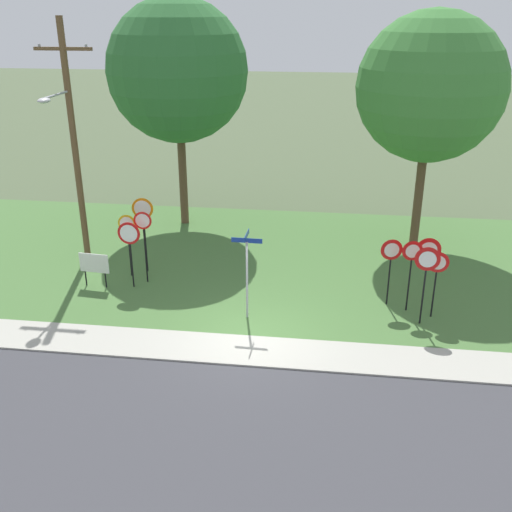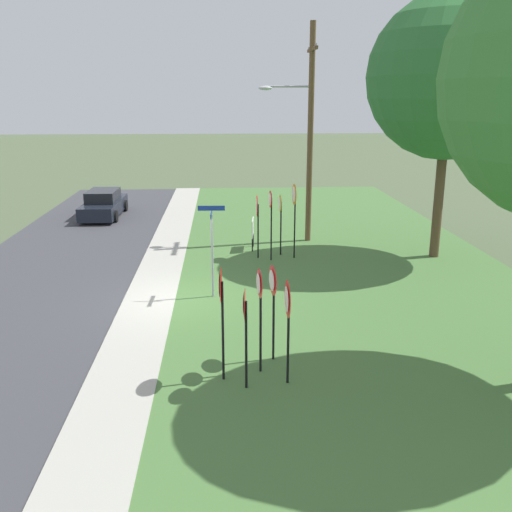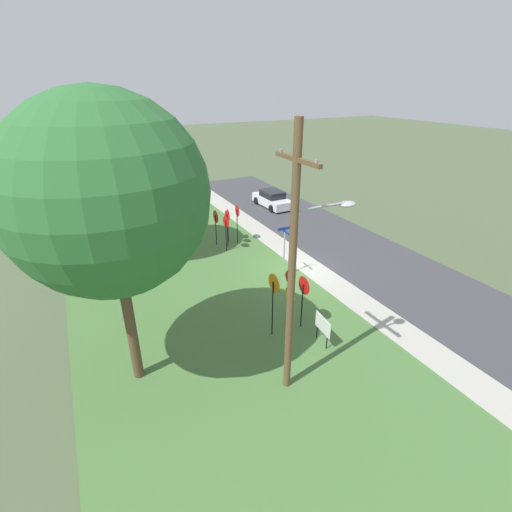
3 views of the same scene
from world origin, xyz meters
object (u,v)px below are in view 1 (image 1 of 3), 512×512
at_px(yield_sign_far_left, 437,270).
at_px(oak_tree_left, 178,71).
at_px(stop_sign_near_left, 143,218).
at_px(yield_sign_center, 428,255).
at_px(yield_sign_far_right, 427,267).
at_px(stop_sign_far_left, 128,233).
at_px(stop_sign_far_center, 144,232).
at_px(utility_pole, 72,137).
at_px(oak_tree_right, 431,88).
at_px(notice_board, 94,265).
at_px(street_name_post, 247,268).
at_px(stop_sign_near_right, 129,240).
at_px(yield_sign_near_right, 412,260).
at_px(yield_sign_near_left, 391,257).

relative_size(yield_sign_far_left, oak_tree_left, 0.23).
bearing_deg(stop_sign_near_left, yield_sign_center, -11.54).
bearing_deg(yield_sign_far_right, stop_sign_far_left, 170.26).
relative_size(stop_sign_far_center, yield_sign_far_left, 1.19).
bearing_deg(yield_sign_center, stop_sign_far_center, 174.74).
xyz_separation_m(stop_sign_far_center, utility_pole, (-3.02, 1.74, 2.90)).
xyz_separation_m(oak_tree_left, oak_tree_right, (10.20, -1.24, -0.36)).
bearing_deg(notice_board, street_name_post, -9.84).
bearing_deg(yield_sign_center, yield_sign_far_left, -82.28).
relative_size(oak_tree_left, oak_tree_right, 1.05).
xyz_separation_m(stop_sign_near_right, yield_sign_near_right, (9.44, -0.54, 0.02)).
distance_m(yield_sign_far_left, yield_sign_center, 0.93).
bearing_deg(street_name_post, oak_tree_right, 52.23).
distance_m(stop_sign_far_center, oak_tree_left, 8.05).
height_order(utility_pole, oak_tree_left, oak_tree_left).
xyz_separation_m(stop_sign_far_center, street_name_post, (3.96, -2.14, -0.19)).
relative_size(stop_sign_far_center, street_name_post, 0.93).
relative_size(street_name_post, utility_pole, 0.32).
xyz_separation_m(stop_sign_far_center, oak_tree_left, (-0.18, 6.46, 4.80)).
xyz_separation_m(yield_sign_near_right, yield_sign_far_left, (0.74, -0.36, -0.14)).
bearing_deg(yield_sign_far_left, yield_sign_center, 104.88).
relative_size(yield_sign_center, notice_board, 1.89).
bearing_deg(yield_sign_near_left, oak_tree_left, 131.01).
distance_m(stop_sign_far_center, oak_tree_right, 12.14).
relative_size(stop_sign_far_left, yield_sign_far_right, 0.92).
relative_size(yield_sign_near_left, oak_tree_left, 0.24).
bearing_deg(utility_pole, stop_sign_far_left, -29.80).
relative_size(yield_sign_near_left, oak_tree_right, 0.25).
height_order(yield_sign_center, notice_board, yield_sign_center).
distance_m(utility_pole, notice_board, 4.80).
xyz_separation_m(yield_sign_near_left, oak_tree_right, (1.55, 5.90, 4.62)).
bearing_deg(stop_sign_far_left, yield_sign_far_right, -15.01).
bearing_deg(utility_pole, yield_sign_far_left, -13.68).
bearing_deg(yield_sign_near_left, notice_board, 170.00).
bearing_deg(yield_sign_center, oak_tree_right, 83.86).
relative_size(stop_sign_far_center, yield_sign_center, 1.13).
distance_m(yield_sign_near_right, yield_sign_far_left, 0.84).
xyz_separation_m(stop_sign_near_left, stop_sign_far_center, (0.28, -0.92, -0.20)).
bearing_deg(stop_sign_far_center, stop_sign_near_left, 103.69).
relative_size(yield_sign_center, street_name_post, 0.82).
relative_size(yield_sign_far_right, oak_tree_right, 0.28).
bearing_deg(oak_tree_right, yield_sign_near_right, -98.63).
bearing_deg(yield_sign_far_left, yield_sign_near_left, 157.20).
bearing_deg(yield_sign_near_right, yield_sign_far_right, -75.79).
xyz_separation_m(notice_board, oak_tree_left, (1.52, 7.04, 5.88)).
bearing_deg(yield_sign_far_right, oak_tree_left, 142.10).
height_order(stop_sign_near_left, notice_board, stop_sign_near_left).
relative_size(stop_sign_near_right, yield_sign_center, 1.04).
distance_m(yield_sign_far_right, utility_pole, 13.26).
bearing_deg(yield_sign_far_left, stop_sign_near_right, 179.64).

